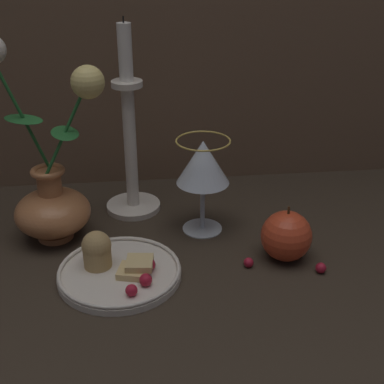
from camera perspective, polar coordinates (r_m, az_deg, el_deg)
ground_plane at (r=0.83m, az=-3.80°, el=-7.23°), size 2.40×2.40×0.00m
vase at (r=0.88m, az=-14.70°, el=0.05°), size 0.18×0.12×0.33m
plate_with_pastries at (r=0.79m, az=-8.08°, el=-7.99°), size 0.18×0.18×0.07m
wine_glass at (r=0.86m, az=1.17°, el=2.88°), size 0.09×0.09×0.16m
candlestick at (r=0.93m, az=-6.59°, el=4.71°), size 0.10×0.10×0.34m
apple_beside_vase at (r=0.83m, az=10.03°, el=-4.64°), size 0.08×0.08×0.09m
berry_near_plate at (r=0.82m, az=6.05°, el=-7.49°), size 0.02×0.02×0.02m
berry_front_center at (r=0.82m, az=13.58°, el=-7.87°), size 0.02×0.02×0.02m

